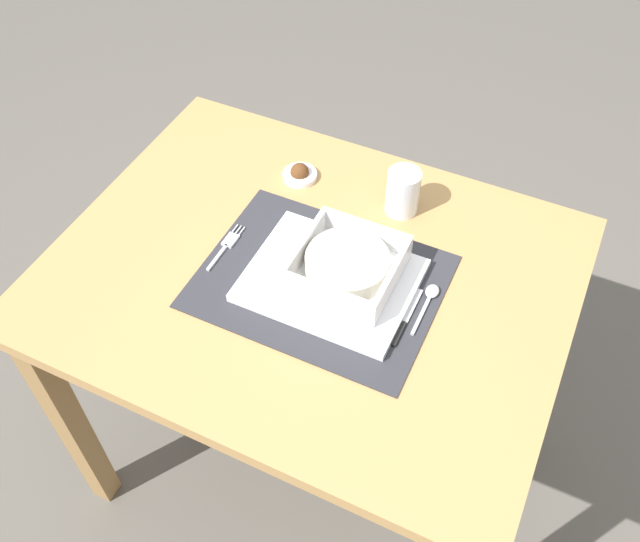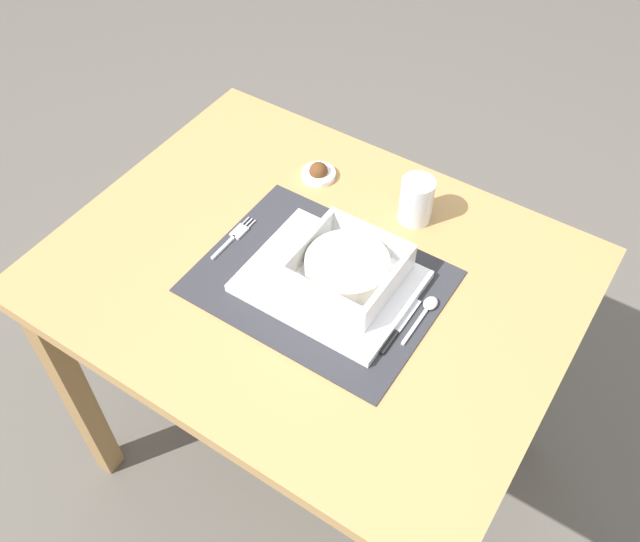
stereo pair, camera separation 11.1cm
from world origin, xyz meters
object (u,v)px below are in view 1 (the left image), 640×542
drinking_glass (403,194)px  condiment_saucer (300,174)px  dining_table (310,306)px  spoon (430,297)px  porridge_bowl (347,266)px  butter_knife (404,320)px  fork (228,244)px

drinking_glass → condiment_saucer: (-0.22, -0.00, -0.03)m
dining_table → spoon: spoon is taller
drinking_glass → condiment_saucer: 0.23m
porridge_bowl → drinking_glass: drinking_glass is taller
butter_knife → drinking_glass: bearing=108.1°
fork → drinking_glass: 0.35m
porridge_bowl → fork: (-0.24, -0.02, -0.04)m
spoon → butter_knife: bearing=-104.7°
porridge_bowl → condiment_saucer: size_ratio=2.51×
condiment_saucer → spoon: bearing=-28.3°
fork → drinking_glass: (0.26, 0.23, 0.04)m
fork → butter_knife: (0.37, -0.03, 0.00)m
fork → dining_table: bearing=6.1°
butter_knife → condiment_saucer: (-0.33, 0.26, 0.00)m
butter_knife → drinking_glass: size_ratio=1.41×
spoon → condiment_saucer: size_ratio=1.66×
fork → condiment_saucer: 0.24m
spoon → condiment_saucer: condiment_saucer is taller
dining_table → spoon: (0.22, 0.03, 0.11)m
spoon → porridge_bowl: bearing=-166.6°
dining_table → butter_knife: size_ratio=7.06×
porridge_bowl → butter_knife: size_ratio=1.33×
butter_knife → drinking_glass: (-0.11, 0.26, 0.04)m
fork → porridge_bowl: bearing=6.3°
dining_table → butter_knife: butter_knife is taller
dining_table → fork: fork is taller
dining_table → drinking_glass: 0.28m
dining_table → fork: 0.20m
porridge_bowl → spoon: bearing=9.6°
porridge_bowl → spoon: 0.16m
porridge_bowl → drinking_glass: (0.02, 0.22, -0.00)m
drinking_glass → fork: bearing=-138.2°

